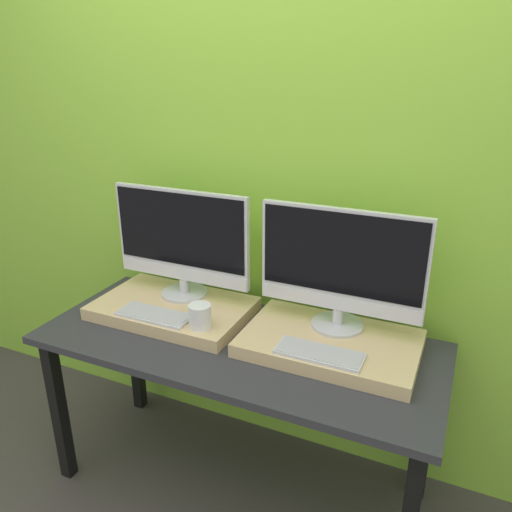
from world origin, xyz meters
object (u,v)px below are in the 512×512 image
object	(u,v)px
keyboard_left	(154,315)
mug	(200,316)
monitor_left	(181,240)
keyboard_right	(319,353)
monitor_right	(341,266)

from	to	relation	value
keyboard_left	mug	xyz separation A→B (m)	(0.21, 0.00, 0.04)
monitor_left	keyboard_right	world-z (taller)	monitor_left
monitor_left	monitor_right	size ratio (longest dim) A/B	1.00
keyboard_right	mug	bearing A→B (deg)	180.00
keyboard_left	mug	size ratio (longest dim) A/B	3.22
mug	keyboard_left	bearing A→B (deg)	180.00
keyboard_right	keyboard_left	bearing A→B (deg)	180.00
mug	monitor_right	size ratio (longest dim) A/B	0.15
monitor_left	monitor_right	xyz separation A→B (m)	(0.68, 0.00, 0.00)
monitor_left	mug	size ratio (longest dim) A/B	6.54
monitor_left	keyboard_left	distance (m)	0.33
monitor_right	keyboard_right	size ratio (longest dim) A/B	2.03
keyboard_left	monitor_left	bearing A→B (deg)	90.00
keyboard_left	keyboard_right	distance (m)	0.68
keyboard_left	keyboard_right	world-z (taller)	same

